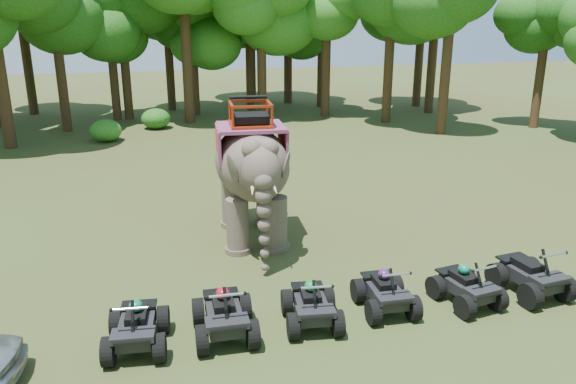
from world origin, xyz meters
name	(u,v)px	position (x,y,z in m)	size (l,w,h in m)	color
ground	(300,277)	(0.00, 0.00, 0.00)	(110.00, 110.00, 0.00)	#47381E
elephant	(252,171)	(-0.62, 2.92, 2.06)	(2.16, 4.91, 4.12)	#4F413A
atv_0	(136,321)	(-4.02, -2.20, 0.60)	(1.19, 1.63, 1.21)	black
atv_1	(224,308)	(-2.27, -2.22, 0.63)	(1.25, 1.71, 1.27)	black
atv_2	(312,299)	(-0.39, -2.24, 0.59)	(1.16, 1.59, 1.18)	black
atv_3	(386,287)	(1.38, -2.10, 0.58)	(1.14, 1.57, 1.16)	black
atv_4	(467,281)	(3.31, -2.30, 0.58)	(1.13, 1.55, 1.15)	black
atv_5	(532,269)	(5.05, -2.26, 0.64)	(1.26, 1.73, 1.28)	black
tree_0	(194,62)	(0.00, 24.79, 3.38)	(4.73, 4.73, 6.75)	#195114
tree_1	(261,45)	(3.92, 22.33, 4.55)	(6.37, 6.37, 9.10)	#195114
tree_2	(326,44)	(8.03, 22.05, 4.57)	(6.40, 6.40, 9.14)	#195114
tree_3	(390,48)	(10.98, 19.08, 4.44)	(6.21, 6.21, 8.87)	#195114
tree_4	(447,59)	(12.48, 15.09, 4.07)	(5.69, 5.69, 8.13)	#195114
tree_5	(541,67)	(18.61, 15.25, 3.48)	(4.87, 4.87, 6.95)	#195114
tree_31	(59,60)	(-7.68, 21.18, 3.92)	(5.49, 5.49, 7.84)	#195114
tree_32	(124,53)	(-4.28, 24.22, 4.06)	(5.68, 5.68, 8.12)	#195114
tree_33	(434,40)	(15.19, 21.52, 4.70)	(6.58, 6.58, 9.40)	#195114
tree_34	(420,41)	(15.68, 24.28, 4.55)	(6.37, 6.37, 9.10)	#195114
tree_35	(249,50)	(3.83, 25.78, 4.05)	(5.66, 5.66, 8.09)	#195114
tree_36	(186,33)	(-0.68, 22.03, 5.26)	(7.36, 7.36, 10.51)	#195114
tree_37	(251,30)	(4.62, 29.14, 5.21)	(7.30, 7.30, 10.43)	#195114
tree_38	(288,36)	(7.13, 28.05, 4.84)	(6.78, 6.78, 9.69)	#195114
tree_39	(251,51)	(4.67, 29.41, 3.69)	(5.16, 5.16, 7.38)	#195114
tree_40	(24,40)	(-10.40, 27.64, 4.73)	(6.63, 6.63, 9.47)	#195114
tree_41	(321,56)	(8.92, 25.75, 3.55)	(4.97, 4.97, 7.11)	#195114
tree_43	(168,47)	(-1.43, 27.04, 4.20)	(5.88, 5.88, 8.39)	#195114
tree_46	(112,59)	(-5.01, 24.11, 3.73)	(5.22, 5.22, 7.46)	#195114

